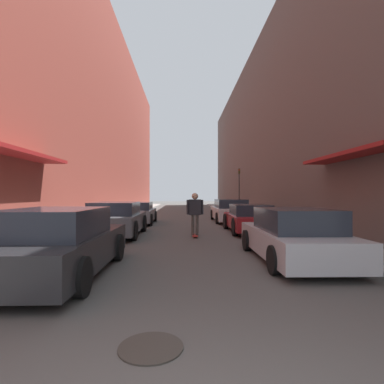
{
  "coord_description": "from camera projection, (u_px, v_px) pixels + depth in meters",
  "views": [
    {
      "loc": [
        -0.14,
        -1.09,
        1.65
      ],
      "look_at": [
        0.28,
        12.91,
        1.76
      ],
      "focal_mm": 28.0,
      "sensor_mm": 36.0,
      "label": 1
    }
  ],
  "objects": [
    {
      "name": "ground",
      "position": [
        185.0,
        219.0,
        20.07
      ],
      "size": [
        104.5,
        104.5,
        0.0
      ],
      "primitive_type": "plane",
      "color": "#4C4947"
    },
    {
      "name": "curb_strip_left",
      "position": [
        128.0,
        214.0,
        24.68
      ],
      "size": [
        1.8,
        47.5,
        0.12
      ],
      "color": "gray",
      "rests_on": "ground"
    },
    {
      "name": "curb_strip_right",
      "position": [
        240.0,
        213.0,
        24.96
      ],
      "size": [
        1.8,
        47.5,
        0.12
      ],
      "color": "gray",
      "rests_on": "ground"
    },
    {
      "name": "building_row_left",
      "position": [
        93.0,
        118.0,
        24.65
      ],
      "size": [
        4.9,
        47.5,
        16.0
      ],
      "color": "brown",
      "rests_on": "ground"
    },
    {
      "name": "building_row_right",
      "position": [
        275.0,
        133.0,
        25.1
      ],
      "size": [
        4.9,
        47.5,
        13.54
      ],
      "color": "#564C47",
      "rests_on": "ground"
    },
    {
      "name": "parked_car_left_0",
      "position": [
        58.0,
        244.0,
        6.06
      ],
      "size": [
        2.02,
        4.36,
        1.37
      ],
      "color": "#232326",
      "rests_on": "ground"
    },
    {
      "name": "parked_car_left_1",
      "position": [
        116.0,
        219.0,
        11.94
      ],
      "size": [
        2.03,
        4.26,
        1.34
      ],
      "color": "#515459",
      "rests_on": "ground"
    },
    {
      "name": "parked_car_left_2",
      "position": [
        137.0,
        213.0,
        16.9
      ],
      "size": [
        2.02,
        3.94,
        1.21
      ],
      "color": "gray",
      "rests_on": "ground"
    },
    {
      "name": "parked_car_right_0",
      "position": [
        293.0,
        236.0,
        7.43
      ],
      "size": [
        1.92,
        4.26,
        1.3
      ],
      "color": "#B7B7BC",
      "rests_on": "ground"
    },
    {
      "name": "parked_car_right_1",
      "position": [
        249.0,
        218.0,
        13.06
      ],
      "size": [
        1.87,
        4.05,
        1.21
      ],
      "color": "maroon",
      "rests_on": "ground"
    },
    {
      "name": "parked_car_right_2",
      "position": [
        230.0,
        211.0,
        18.14
      ],
      "size": [
        2.05,
        4.8,
        1.35
      ],
      "color": "silver",
      "rests_on": "ground"
    },
    {
      "name": "skateboarder",
      "position": [
        195.0,
        210.0,
        11.58
      ],
      "size": [
        0.65,
        0.78,
        1.71
      ],
      "color": "#B2231E",
      "rests_on": "ground"
    },
    {
      "name": "manhole_cover",
      "position": [
        151.0,
        347.0,
        3.21
      ],
      "size": [
        0.7,
        0.7,
        0.02
      ],
      "color": "#332D28",
      "rests_on": "ground"
    },
    {
      "name": "traffic_light",
      "position": [
        239.0,
        185.0,
        26.3
      ],
      "size": [
        0.16,
        0.22,
        3.79
      ],
      "color": "#2D2D2D",
      "rests_on": "curb_strip_right"
    }
  ]
}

